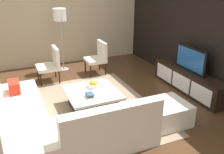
{
  "coord_description": "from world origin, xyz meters",
  "views": [
    {
      "loc": [
        4.17,
        -1.34,
        2.52
      ],
      "look_at": [
        -0.17,
        0.56,
        0.58
      ],
      "focal_mm": 40.4,
      "sensor_mm": 36.0,
      "label": 1
    }
  ],
  "objects_px": {
    "fruit_bowl": "(94,85)",
    "floor_lamp": "(60,18)",
    "sectional_couch": "(49,122)",
    "coffee_table": "(92,99)",
    "ottoman": "(167,113)",
    "book_stack": "(90,95)",
    "media_console": "(188,81)",
    "television": "(191,59)",
    "accent_chair_near": "(51,63)",
    "accent_chair_far": "(98,56)"
  },
  "relations": [
    {
      "from": "coffee_table",
      "to": "floor_lamp",
      "type": "distance_m",
      "value": 2.74
    },
    {
      "from": "coffee_table",
      "to": "fruit_bowl",
      "type": "relative_size",
      "value": 3.74
    },
    {
      "from": "media_console",
      "to": "television",
      "type": "height_order",
      "value": "television"
    },
    {
      "from": "accent_chair_near",
      "to": "media_console",
      "type": "bearing_deg",
      "value": 56.85
    },
    {
      "from": "ottoman",
      "to": "book_stack",
      "type": "distance_m",
      "value": 1.46
    },
    {
      "from": "media_console",
      "to": "floor_lamp",
      "type": "relative_size",
      "value": 1.24
    },
    {
      "from": "media_console",
      "to": "fruit_bowl",
      "type": "relative_size",
      "value": 7.52
    },
    {
      "from": "sectional_couch",
      "to": "accent_chair_near",
      "type": "xyz_separation_m",
      "value": [
        -2.38,
        0.52,
        0.2
      ]
    },
    {
      "from": "sectional_couch",
      "to": "fruit_bowl",
      "type": "bearing_deg",
      "value": 127.36
    },
    {
      "from": "accent_chair_far",
      "to": "book_stack",
      "type": "relative_size",
      "value": 4.35
    },
    {
      "from": "television",
      "to": "floor_lamp",
      "type": "height_order",
      "value": "floor_lamp"
    },
    {
      "from": "television",
      "to": "book_stack",
      "type": "relative_size",
      "value": 4.78
    },
    {
      "from": "sectional_couch",
      "to": "book_stack",
      "type": "relative_size",
      "value": 12.7
    },
    {
      "from": "television",
      "to": "floor_lamp",
      "type": "bearing_deg",
      "value": -137.8
    },
    {
      "from": "sectional_couch",
      "to": "floor_lamp",
      "type": "distance_m",
      "value": 3.43
    },
    {
      "from": "media_console",
      "to": "ottoman",
      "type": "distance_m",
      "value": 1.54
    },
    {
      "from": "coffee_table",
      "to": "ottoman",
      "type": "distance_m",
      "value": 1.49
    },
    {
      "from": "fruit_bowl",
      "to": "floor_lamp",
      "type": "bearing_deg",
      "value": -177.43
    },
    {
      "from": "floor_lamp",
      "to": "ottoman",
      "type": "relative_size",
      "value": 2.43
    },
    {
      "from": "floor_lamp",
      "to": "ottoman",
      "type": "height_order",
      "value": "floor_lamp"
    },
    {
      "from": "sectional_couch",
      "to": "floor_lamp",
      "type": "relative_size",
      "value": 1.49
    },
    {
      "from": "media_console",
      "to": "fruit_bowl",
      "type": "height_order",
      "value": "fruit_bowl"
    },
    {
      "from": "coffee_table",
      "to": "fruit_bowl",
      "type": "bearing_deg",
      "value": 151.51
    },
    {
      "from": "television",
      "to": "accent_chair_far",
      "type": "height_order",
      "value": "television"
    },
    {
      "from": "television",
      "to": "media_console",
      "type": "bearing_deg",
      "value": -90.0
    },
    {
      "from": "floor_lamp",
      "to": "fruit_bowl",
      "type": "relative_size",
      "value": 6.07
    },
    {
      "from": "ottoman",
      "to": "book_stack",
      "type": "xyz_separation_m",
      "value": [
        -0.82,
        -1.19,
        0.22
      ]
    },
    {
      "from": "media_console",
      "to": "sectional_couch",
      "type": "distance_m",
      "value": 3.31
    },
    {
      "from": "television",
      "to": "accent_chair_near",
      "type": "distance_m",
      "value": 3.32
    },
    {
      "from": "sectional_couch",
      "to": "floor_lamp",
      "type": "height_order",
      "value": "floor_lamp"
    },
    {
      "from": "coffee_table",
      "to": "accent_chair_far",
      "type": "height_order",
      "value": "accent_chair_far"
    },
    {
      "from": "sectional_couch",
      "to": "coffee_table",
      "type": "bearing_deg",
      "value": 123.28
    },
    {
      "from": "media_console",
      "to": "accent_chair_near",
      "type": "xyz_separation_m",
      "value": [
        -1.84,
        -2.75,
        0.24
      ]
    },
    {
      "from": "floor_lamp",
      "to": "book_stack",
      "type": "xyz_separation_m",
      "value": [
        2.65,
        -0.12,
        -1.03
      ]
    },
    {
      "from": "coffee_table",
      "to": "ottoman",
      "type": "bearing_deg",
      "value": 46.11
    },
    {
      "from": "coffee_table",
      "to": "fruit_bowl",
      "type": "height_order",
      "value": "fruit_bowl"
    },
    {
      "from": "television",
      "to": "book_stack",
      "type": "xyz_separation_m",
      "value": [
        0.11,
        -2.42,
        -0.36
      ]
    },
    {
      "from": "coffee_table",
      "to": "accent_chair_near",
      "type": "height_order",
      "value": "accent_chair_near"
    },
    {
      "from": "sectional_couch",
      "to": "accent_chair_far",
      "type": "height_order",
      "value": "accent_chair_far"
    },
    {
      "from": "book_stack",
      "to": "fruit_bowl",
      "type": "bearing_deg",
      "value": 150.76
    },
    {
      "from": "media_console",
      "to": "book_stack",
      "type": "bearing_deg",
      "value": -87.29
    },
    {
      "from": "book_stack",
      "to": "floor_lamp",
      "type": "bearing_deg",
      "value": 177.45
    },
    {
      "from": "accent_chair_near",
      "to": "television",
      "type": "bearing_deg",
      "value": 56.86
    },
    {
      "from": "television",
      "to": "sectional_couch",
      "type": "bearing_deg",
      "value": -80.67
    },
    {
      "from": "sectional_couch",
      "to": "ottoman",
      "type": "relative_size",
      "value": 3.63
    },
    {
      "from": "television",
      "to": "sectional_couch",
      "type": "relative_size",
      "value": 0.38
    },
    {
      "from": "ottoman",
      "to": "fruit_bowl",
      "type": "height_order",
      "value": "fruit_bowl"
    },
    {
      "from": "media_console",
      "to": "sectional_couch",
      "type": "xyz_separation_m",
      "value": [
        0.54,
        -3.27,
        0.03
      ]
    },
    {
      "from": "sectional_couch",
      "to": "floor_lamp",
      "type": "xyz_separation_m",
      "value": [
        -3.08,
        0.96,
        1.16
      ]
    },
    {
      "from": "accent_chair_near",
      "to": "book_stack",
      "type": "distance_m",
      "value": 1.98
    }
  ]
}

